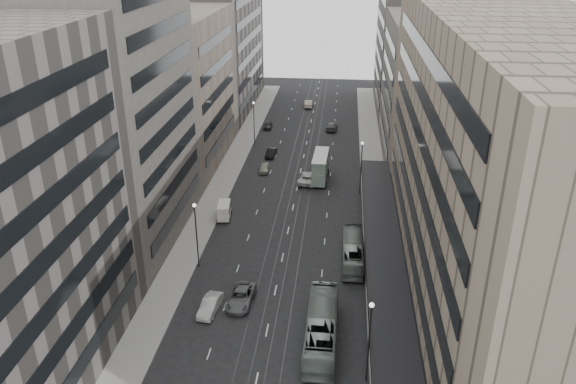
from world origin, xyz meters
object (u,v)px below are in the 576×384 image
at_px(panel_van, 224,210).
at_px(sedan_2, 241,297).
at_px(bus_far, 353,251).
at_px(sedan_1, 210,305).
at_px(double_decker, 320,166).
at_px(bus_near, 321,328).

distance_m(panel_van, sedan_2, 20.18).
height_order(bus_far, sedan_1, bus_far).
bearing_deg(bus_far, double_decker, -78.38).
bearing_deg(sedan_1, sedan_2, 37.95).
bearing_deg(sedan_1, double_decker, 81.45).
xyz_separation_m(bus_far, double_decker, (-5.09, 24.53, 0.93)).
height_order(double_decker, sedan_1, double_decker).
bearing_deg(bus_far, panel_van, -28.74).
relative_size(double_decker, panel_van, 2.13).
bearing_deg(bus_near, sedan_2, -31.54).
relative_size(sedan_1, sedan_2, 0.82).
relative_size(bus_near, bus_far, 1.21).
distance_m(bus_far, double_decker, 25.07).
relative_size(bus_far, double_decker, 1.27).
height_order(bus_near, panel_van, bus_near).
xyz_separation_m(bus_far, sedan_1, (-14.84, -11.45, -0.67)).
distance_m(bus_near, sedan_1, 12.42).
height_order(panel_van, sedan_1, panel_van).
xyz_separation_m(bus_near, sedan_1, (-11.80, 3.73, -0.96)).
bearing_deg(sedan_2, bus_near, -28.93).
xyz_separation_m(bus_near, double_decker, (-2.06, 39.70, 0.64)).
xyz_separation_m(bus_far, panel_van, (-17.70, 9.66, -0.17)).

